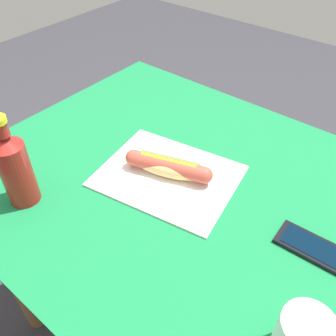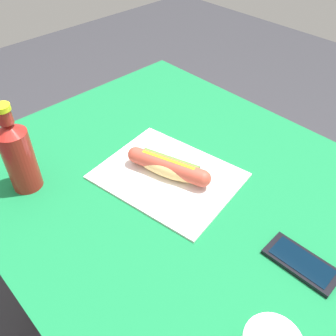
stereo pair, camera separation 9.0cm
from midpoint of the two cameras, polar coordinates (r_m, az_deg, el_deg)
ground_plane at (r=1.53m, az=4.23°, el=-24.31°), size 6.00×6.00×0.00m
dining_table at (r=0.99m, az=6.02°, el=-9.35°), size 1.17×0.88×0.76m
paper_wrapper at (r=0.92m, az=2.80°, el=-1.38°), size 0.38×0.32×0.01m
hot_dog at (r=0.90m, az=2.89°, el=0.11°), size 0.22×0.10×0.05m
cell_phone at (r=0.81m, az=23.33°, el=-13.67°), size 0.15×0.07×0.01m
soda_bottle at (r=0.89m, az=-19.85°, el=1.92°), size 0.07×0.07×0.23m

